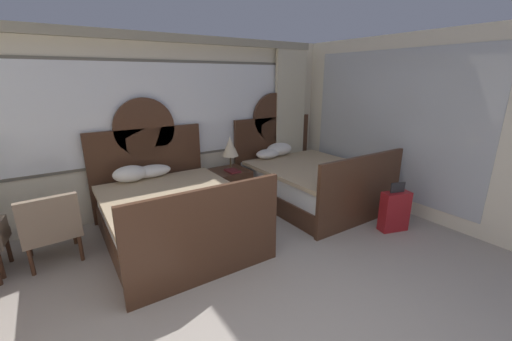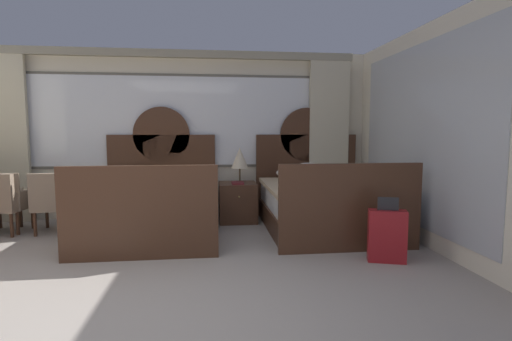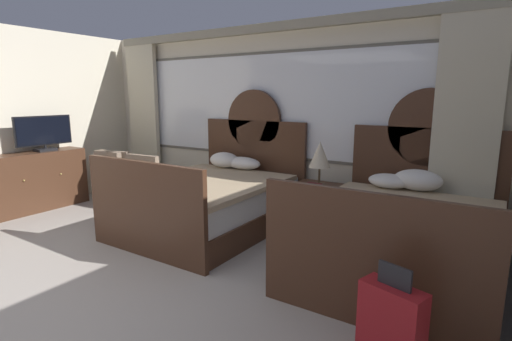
{
  "view_description": "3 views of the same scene",
  "coord_description": "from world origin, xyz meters",
  "views": [
    {
      "loc": [
        -1.38,
        -1.16,
        2.08
      ],
      "look_at": [
        0.97,
        2.4,
        0.8
      ],
      "focal_mm": 22.01,
      "sensor_mm": 36.0,
      "label": 1
    },
    {
      "loc": [
        0.55,
        -2.78,
        1.41
      ],
      "look_at": [
        1.13,
        2.03,
        0.92
      ],
      "focal_mm": 27.31,
      "sensor_mm": 36.0,
      "label": 2
    },
    {
      "loc": [
        2.92,
        -1.15,
        1.71
      ],
      "look_at": [
        0.89,
        1.98,
        0.98
      ],
      "focal_mm": 27.11,
      "sensor_mm": 36.0,
      "label": 3
    }
  ],
  "objects": [
    {
      "name": "book_on_nightstand",
      "position": [
        0.97,
        3.1,
        0.62
      ],
      "size": [
        0.18,
        0.26,
        0.03
      ],
      "color": "maroon",
      "rests_on": "nightstand_between_beds"
    },
    {
      "name": "bed_near_window",
      "position": [
        -0.21,
        2.61,
        0.38
      ],
      "size": [
        1.7,
        2.18,
        1.79
      ],
      "color": "#472B1C",
      "rests_on": "ground_plane"
    },
    {
      "name": "tv_flatscreen",
      "position": [
        -2.93,
        2.0,
        1.15
      ],
      "size": [
        0.2,
        0.85,
        0.53
      ],
      "color": "black",
      "rests_on": "dresser_minibar"
    },
    {
      "name": "armchair_by_window_centre",
      "position": [
        -2.28,
        2.83,
        0.47
      ],
      "size": [
        0.65,
        0.65,
        0.85
      ],
      "color": "#84705B",
      "rests_on": "ground_plane"
    },
    {
      "name": "wall_back_window",
      "position": [
        0.0,
        3.71,
        1.42
      ],
      "size": [
        6.34,
        0.22,
        2.7
      ],
      "color": "beige",
      "rests_on": "ground_plane"
    },
    {
      "name": "armchair_by_window_right",
      "position": [
        -2.33,
        2.83,
        0.47
      ],
      "size": [
        0.74,
        0.74,
        0.85
      ],
      "color": "#84705B",
      "rests_on": "ground_plane"
    },
    {
      "name": "table_lamp_on_nightstand",
      "position": [
        1.02,
        3.24,
        0.99
      ],
      "size": [
        0.27,
        0.27,
        0.55
      ],
      "color": "brown",
      "rests_on": "nightstand_between_beds"
    },
    {
      "name": "nightstand_between_beds",
      "position": [
        0.98,
        3.22,
        0.3
      ],
      "size": [
        0.57,
        0.6,
        0.6
      ],
      "color": "#472B1C",
      "rests_on": "ground_plane"
    },
    {
      "name": "bed_near_mirror",
      "position": [
        2.17,
        2.61,
        0.38
      ],
      "size": [
        1.7,
        2.18,
        1.79
      ],
      "color": "#472B1C",
      "rests_on": "ground_plane"
    },
    {
      "name": "armchair_by_window_left",
      "position": [
        -1.55,
        2.83,
        0.47
      ],
      "size": [
        0.62,
        0.62,
        0.85
      ],
      "color": "#84705B",
      "rests_on": "ground_plane"
    },
    {
      "name": "ground_plane",
      "position": [
        0.0,
        0.0,
        0.0
      ],
      "size": [
        24.0,
        24.0,
        0.0
      ],
      "primitive_type": "plane",
      "color": "#9E9389"
    },
    {
      "name": "wall_left",
      "position": [
        -3.2,
        1.55,
        1.35
      ],
      "size": [
        0.07,
        4.3,
        2.7
      ],
      "color": "beige",
      "rests_on": "ground_plane"
    },
    {
      "name": "dresser_minibar",
      "position": [
        -2.96,
        1.54,
        0.44
      ],
      "size": [
        0.45,
        1.98,
        0.88
      ],
      "color": "#472B1C",
      "rests_on": "ground_plane"
    },
    {
      "name": "suitcase_on_floor",
      "position": [
        2.44,
        1.13,
        0.29
      ],
      "size": [
        0.43,
        0.28,
        0.71
      ],
      "color": "maroon",
      "rests_on": "ground_plane"
    }
  ]
}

